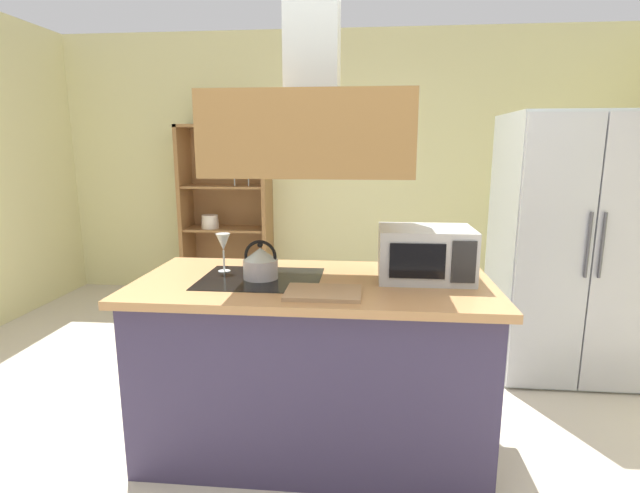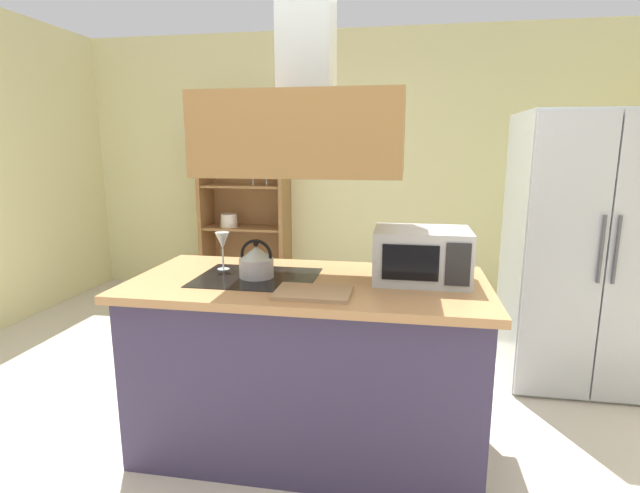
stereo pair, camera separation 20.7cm
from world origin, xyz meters
TOP-DOWN VIEW (x-y plane):
  - ground_plane at (0.00, 0.00)m, footprint 7.80×7.80m
  - wall_back at (0.00, 3.00)m, footprint 6.00×0.12m
  - kitchen_island at (-0.00, 0.15)m, footprint 1.77×0.86m
  - range_hood at (-0.00, 0.15)m, footprint 0.90×0.70m
  - refrigerator at (1.63, 1.22)m, footprint 0.90×0.78m
  - dish_cabinet at (-1.20, 2.78)m, footprint 0.91×0.40m
  - kettle at (-0.27, 0.15)m, footprint 0.17×0.17m
  - cutting_board at (0.07, -0.09)m, footprint 0.34×0.24m
  - microwave at (0.55, 0.23)m, footprint 0.46×0.35m
  - wine_glass_on_counter at (-0.49, 0.27)m, footprint 0.08×0.08m

SIDE VIEW (x-z plane):
  - ground_plane at x=0.00m, z-range 0.00..0.00m
  - kitchen_island at x=0.00m, z-range 0.00..0.90m
  - dish_cabinet at x=-1.20m, z-range -0.10..1.67m
  - refrigerator at x=1.63m, z-range 0.00..1.77m
  - cutting_board at x=0.07m, z-range 0.90..0.92m
  - kettle at x=-0.27m, z-range 0.89..1.08m
  - microwave at x=0.55m, z-range 0.90..1.16m
  - wine_glass_on_counter at x=-0.49m, z-range 0.95..1.16m
  - wall_back at x=0.00m, z-range 0.00..2.70m
  - range_hood at x=0.00m, z-range 1.08..2.36m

